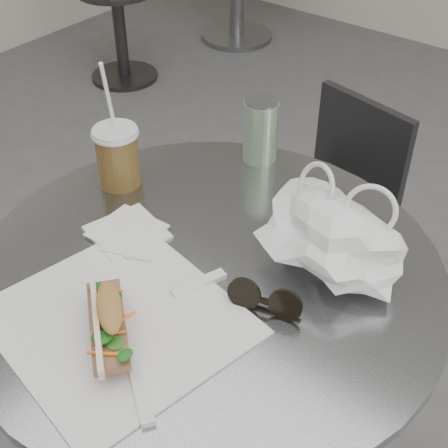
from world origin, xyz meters
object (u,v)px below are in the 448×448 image
Objects in this scene: banh_mi at (109,321)px; cafe_table at (209,375)px; iced_coffee at (118,155)px; drink_can at (260,130)px; chair_far at (317,241)px; sunglasses at (265,300)px; bg_chair at (112,19)px.

cafe_table is at bearing 125.70° from banh_mi.
cafe_table is 0.44m from iced_coffee.
cafe_table is 5.99× the size of drink_can.
drink_can is at bearing 110.98° from cafe_table.
chair_far is 6.03× the size of sunglasses.
drink_can reaches higher than cafe_table.
banh_mi reaches higher than cafe_table.
banh_mi reaches higher than bg_chair.
cafe_table is 2.25m from bg_chair.
chair_far is 3.39× the size of banh_mi.
cafe_table is 1.10× the size of chair_far.
cafe_table is 6.66× the size of sunglasses.
cafe_table is 0.37m from banh_mi.
chair_far is 0.98× the size of bg_chair.
iced_coffee reaches higher than cafe_table.
iced_coffee reaches higher than bg_chair.
drink_can is (-0.12, 0.31, 0.34)m from cafe_table.
chair_far is 2.80× the size of iced_coffee.
chair_far is at bearing 137.37° from banh_mi.
sunglasses is at bearing 91.23° from banh_mi.
banh_mi is at bearing -40.29° from bg_chair.
cafe_table is 1.08× the size of bg_chair.
iced_coffee is at bearing 172.65° from banh_mi.
banh_mi is at bearing 109.96° from chair_far.
iced_coffee reaches higher than drink_can.
iced_coffee reaches higher than chair_far.
bg_chair is 5.56× the size of drink_can.
drink_can is (-0.11, 0.51, 0.03)m from banh_mi.
banh_mi is 0.52m from drink_can.
sunglasses is (0.26, -0.64, 0.45)m from chair_far.
iced_coffee is 2.15× the size of sunglasses.
bg_chair is 3.47× the size of banh_mi.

